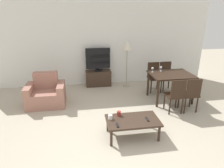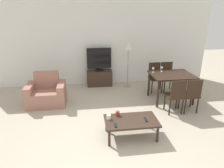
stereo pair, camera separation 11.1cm
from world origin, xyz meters
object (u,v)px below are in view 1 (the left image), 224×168
Objects in this scene: coffee_table at (133,121)px; dining_table at (171,77)px; floor_lamp at (127,48)px; wine_glass_left at (161,68)px; dining_chair_far_left at (154,75)px; remote_secondary at (147,119)px; dining_chair_far at (166,75)px; remote_primary at (117,125)px; cup_white_near at (110,117)px; wine_glass_center at (153,69)px; dining_chair_near_right at (191,93)px; armchair at (46,94)px; dining_chair_near at (176,94)px; cup_colored_far at (119,113)px; tv_stand at (98,78)px.

coffee_table is 0.93× the size of dining_table.
floor_lamp is 10.40× the size of wine_glass_left.
dining_chair_far_left reaches higher than remote_secondary.
dining_chair_far is 0.59× the size of floor_lamp.
cup_white_near is at bearing 110.65° from remote_primary.
dining_table is 7.75× the size of wine_glass_center.
dining_chair_near_right and dining_chair_far_left have the same top height.
dining_chair_far_left is at bearing 52.10° from cup_white_near.
wine_glass_left is at bearing 110.68° from dining_chair_near_right.
remote_secondary is 0.74m from cup_white_near.
dining_table is (3.42, -0.22, 0.38)m from armchair.
dining_chair_near_right is (0.40, 0.00, 0.00)m from dining_chair_near.
cup_colored_far is at bearing -43.02° from armchair.
cup_white_near is (-1.73, -0.72, -0.07)m from dining_chair_near.
cup_colored_far is (-1.53, -0.60, -0.07)m from dining_chair_near.
wine_glass_left is (1.01, 1.88, 0.49)m from remote_secondary.
dining_chair_near reaches higher than cup_white_near.
cup_colored_far is 0.66× the size of wine_glass_left.
coffee_table is 7.04× the size of remote_primary.
coffee_table is 0.46m from cup_white_near.
tv_stand reaches higher than cup_white_near.
cup_white_near is at bearing -142.70° from dining_table.
wine_glass_center is (1.27, 1.59, 0.45)m from cup_colored_far.
dining_chair_far_left is (0.00, 1.50, 0.00)m from dining_chair_near.
floor_lamp is 2.99m from remote_secondary.
dining_chair_near is at bearing -90.33° from wine_glass_left.
dining_chair_near_right reaches higher than remote_primary.
dining_chair_near is 1.87m from cup_white_near.
coffee_table is 7.23× the size of wine_glass_left.
tv_stand is at bearing 142.36° from dining_table.
dining_chair_far_left reaches higher than dining_table.
dining_chair_far is 1.49m from floor_lamp.
dining_chair_far_left is 9.26× the size of cup_colored_far.
dining_chair_far and dining_chair_far_left have the same top height.
tv_stand is 3.05m from dining_chair_near_right.
wine_glass_center is (2.96, 0.01, 0.58)m from armchair.
coffee_table is 1.18× the size of dining_chair_near.
coffee_table is 0.38m from remote_primary.
armchair is 2.26m from cup_white_near.
dining_chair_far_left is at bearing 53.98° from cup_colored_far.
dining_table reaches higher than tv_stand.
dining_chair_near is (3.22, -0.98, 0.20)m from armchair.
dining_chair_near is 0.59× the size of floor_lamp.
dining_chair_near_right is 6.15× the size of wine_glass_center.
wine_glass_center is at bearing 49.27° from cup_white_near.
remote_secondary is at bearing -10.38° from cup_white_near.
dining_chair_near is 1.09m from wine_glass_center.
tv_stand is 5.58× the size of remote_secondary.
remote_secondary is 0.59m from cup_colored_far.
armchair is 2.32m from cup_colored_far.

